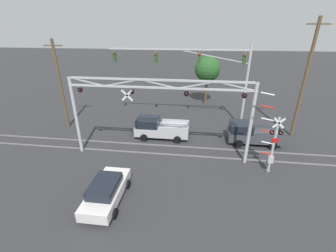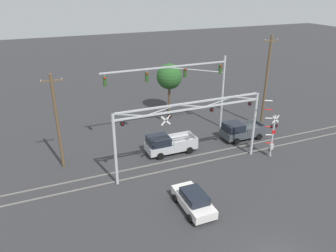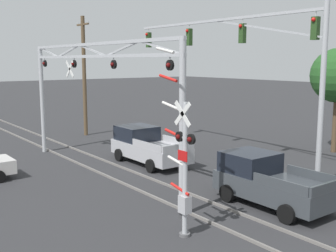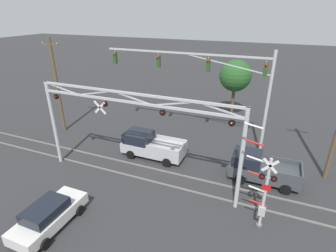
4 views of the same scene
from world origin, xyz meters
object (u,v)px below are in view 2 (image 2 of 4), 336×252
(sedan_waiting, at_px, (194,200))
(background_tree_beyond_span, at_px, (169,77))
(utility_pole_left, at_px, (57,121))
(utility_pole_right, at_px, (266,81))
(pickup_truck_following, at_px, (240,131))
(pickup_truck_lead, at_px, (168,144))
(crossing_signal_mast, at_px, (272,136))
(crossing_gantry, at_px, (191,122))
(traffic_signal_span, at_px, (193,81))

(sedan_waiting, xyz_separation_m, background_tree_beyond_span, (6.32, 19.51, 3.86))
(utility_pole_left, bearing_deg, utility_pole_right, 1.84)
(pickup_truck_following, bearing_deg, sedan_waiting, -138.80)
(background_tree_beyond_span, bearing_deg, pickup_truck_lead, -113.55)
(crossing_signal_mast, distance_m, pickup_truck_following, 4.66)
(crossing_signal_mast, relative_size, pickup_truck_lead, 1.19)
(pickup_truck_lead, height_order, utility_pole_left, utility_pole_left)
(crossing_gantry, xyz_separation_m, traffic_signal_span, (3.74, 7.06, 1.42))
(crossing_gantry, distance_m, pickup_truck_lead, 5.03)
(crossing_signal_mast, height_order, sedan_waiting, crossing_signal_mast)
(sedan_waiting, height_order, utility_pole_left, utility_pole_left)
(pickup_truck_following, distance_m, utility_pole_left, 18.68)
(crossing_gantry, height_order, background_tree_beyond_span, crossing_gantry)
(pickup_truck_following, xyz_separation_m, utility_pole_right, (4.29, 1.97, 4.46))
(sedan_waiting, bearing_deg, utility_pole_left, 129.09)
(crossing_signal_mast, xyz_separation_m, traffic_signal_span, (-4.35, 8.13, 3.74))
(crossing_gantry, distance_m, utility_pole_left, 11.51)
(traffic_signal_span, distance_m, pickup_truck_following, 7.38)
(crossing_gantry, height_order, traffic_signal_span, traffic_signal_span)
(pickup_truck_following, height_order, sedan_waiting, pickup_truck_following)
(sedan_waiting, distance_m, utility_pole_left, 13.52)
(traffic_signal_span, distance_m, utility_pole_right, 8.50)
(crossing_signal_mast, bearing_deg, utility_pole_left, 162.90)
(crossing_gantry, height_order, sedan_waiting, crossing_gantry)
(crossing_gantry, relative_size, utility_pole_right, 1.31)
(traffic_signal_span, height_order, sedan_waiting, traffic_signal_span)
(crossing_signal_mast, xyz_separation_m, background_tree_beyond_span, (-4.10, 15.15, 2.45))
(traffic_signal_span, xyz_separation_m, pickup_truck_lead, (-4.37, -3.58, -4.99))
(pickup_truck_following, distance_m, background_tree_beyond_span, 11.91)
(crossing_signal_mast, relative_size, utility_pole_right, 0.57)
(sedan_waiting, relative_size, utility_pole_right, 0.40)
(utility_pole_right, xyz_separation_m, background_tree_beyond_span, (-8.07, 8.70, -0.77))
(crossing_gantry, height_order, utility_pole_left, utility_pole_left)
(pickup_truck_following, distance_m, sedan_waiting, 13.42)
(crossing_signal_mast, bearing_deg, pickup_truck_lead, 152.44)
(crossing_signal_mast, height_order, pickup_truck_following, crossing_signal_mast)
(crossing_gantry, height_order, crossing_signal_mast, crossing_gantry)
(pickup_truck_following, bearing_deg, pickup_truck_lead, 179.51)
(background_tree_beyond_span, bearing_deg, traffic_signal_span, -92.00)
(crossing_gantry, distance_m, traffic_signal_span, 8.11)
(background_tree_beyond_span, bearing_deg, pickup_truck_following, -70.48)
(traffic_signal_span, relative_size, utility_pole_right, 1.32)
(crossing_gantry, height_order, utility_pole_right, utility_pole_right)
(pickup_truck_following, height_order, utility_pole_left, utility_pole_left)
(pickup_truck_lead, xyz_separation_m, utility_pole_right, (12.69, 1.90, 4.46))
(traffic_signal_span, relative_size, utility_pole_left, 1.59)
(pickup_truck_lead, height_order, sedan_waiting, pickup_truck_lead)
(crossing_signal_mast, distance_m, traffic_signal_span, 9.95)
(pickup_truck_following, relative_size, utility_pole_left, 0.53)
(crossing_signal_mast, xyz_separation_m, utility_pole_right, (3.97, 6.45, 3.22))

